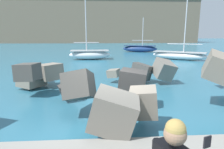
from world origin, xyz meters
TOP-DOWN VIEW (x-y plane):
  - ground_plane at (0.00, 0.00)m, footprint 400.00×400.00m
  - breakwater_jetty at (-0.87, 1.26)m, footprint 31.54×7.59m
  - boat_near_centre at (-1.35, 16.57)m, footprint 4.88×1.91m
  - boat_near_right at (6.83, 26.84)m, footprint 6.11×3.10m
  - boat_mid_left at (9.19, 15.73)m, footprint 6.07×4.92m
  - headland_bluff at (-8.45, 87.96)m, footprint 96.62×40.02m

SIDE VIEW (x-z plane):
  - ground_plane at x=0.00m, z-range 0.00..0.00m
  - boat_mid_left at x=9.19m, z-range -3.26..4.34m
  - boat_near_right at x=6.83m, z-range -2.29..3.50m
  - boat_near_centre at x=-1.35m, z-range -2.99..4.22m
  - breakwater_jetty at x=-0.87m, z-range -0.20..2.14m
  - headland_bluff at x=-8.45m, z-range 0.02..17.73m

